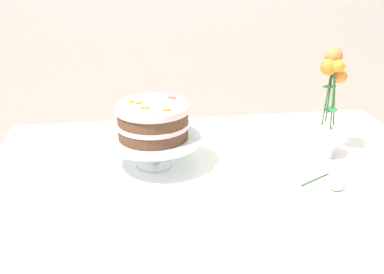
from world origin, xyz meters
TOP-DOWN VIEW (x-y plane):
  - dining_table at (0.00, -0.02)m, footprint 1.40×1.00m
  - linen_napkin at (-0.18, 0.09)m, footprint 0.35×0.35m
  - cake_stand at (-0.18, 0.09)m, footprint 0.29×0.29m
  - layer_cake at (-0.18, 0.09)m, footprint 0.22×0.22m
  - flower_vase at (0.37, 0.10)m, footprint 0.11×0.11m
  - fallen_rose at (0.31, -0.12)m, footprint 0.11×0.12m

SIDE VIEW (x-z plane):
  - dining_table at x=0.00m, z-range 0.28..1.02m
  - linen_napkin at x=-0.18m, z-range 0.74..0.74m
  - fallen_rose at x=0.31m, z-range 0.74..0.78m
  - cake_stand at x=-0.18m, z-range 0.77..0.87m
  - flower_vase at x=0.37m, z-range 0.72..1.07m
  - layer_cake at x=-0.18m, z-range 0.84..0.95m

